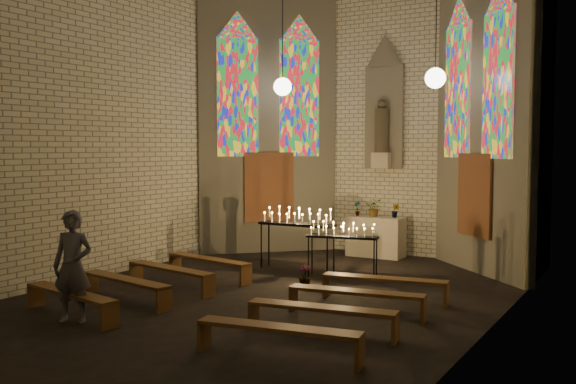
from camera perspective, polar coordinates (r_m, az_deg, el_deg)
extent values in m
plane|color=black|center=(11.54, -2.97, -9.69)|extent=(12.00, 12.00, 0.00)
cube|color=beige|center=(16.56, 8.64, 6.61)|extent=(8.00, 0.02, 7.00)
cube|color=beige|center=(13.86, -17.03, 7.00)|extent=(0.02, 12.00, 7.00)
cube|color=beige|center=(9.62, 17.42, 8.40)|extent=(0.02, 12.00, 7.00)
cube|color=beige|center=(16.72, -1.83, 6.63)|extent=(2.72, 2.72, 7.00)
cube|color=beige|center=(14.52, 16.93, 6.86)|extent=(2.72, 2.72, 7.00)
cube|color=#4C3F8C|center=(16.43, -4.50, 8.42)|extent=(0.78, 0.78, 3.00)
cube|color=#4C3F8C|center=(16.79, 1.02, 8.33)|extent=(0.78, 0.78, 3.00)
cube|color=#4C3F8C|center=(15.18, 14.85, 8.66)|extent=(0.78, 0.78, 3.00)
cube|color=#4C3F8C|center=(13.79, 18.16, 9.08)|extent=(0.78, 0.78, 3.00)
cube|color=brown|center=(16.56, -1.69, 0.43)|extent=(0.95, 0.95, 1.80)
cube|color=brown|center=(14.45, 16.21, -0.25)|extent=(0.95, 0.95, 1.80)
cube|color=gray|center=(16.49, 8.54, 6.63)|extent=(1.00, 0.12, 2.60)
cone|color=gray|center=(16.65, 8.60, 12.31)|extent=(1.00, 1.00, 0.80)
cube|color=beige|center=(16.35, 8.31, 2.80)|extent=(0.45, 0.30, 0.40)
cylinder|color=brown|center=(16.35, 8.34, 5.42)|extent=(0.36, 0.36, 1.10)
sphere|color=brown|center=(16.38, 8.36, 7.70)|extent=(0.26, 0.26, 0.26)
sphere|color=white|center=(15.77, -0.48, 9.34)|extent=(0.44, 0.44, 0.44)
cylinder|color=black|center=(15.96, -0.48, 14.36)|extent=(0.02, 0.02, 2.80)
sphere|color=white|center=(14.19, 12.97, 9.84)|extent=(0.44, 0.44, 0.44)
cylinder|color=black|center=(14.40, 13.06, 15.39)|extent=(0.02, 0.02, 2.80)
cube|color=beige|center=(16.19, 7.80, -3.96)|extent=(1.40, 0.60, 1.00)
imported|color=#4C723F|center=(16.33, 6.17, -1.44)|extent=(0.23, 0.20, 0.38)
imported|color=#4C723F|center=(16.18, 7.69, -1.39)|extent=(0.50, 0.46, 0.44)
imported|color=#4C723F|center=(16.00, 9.52, -1.64)|extent=(0.21, 0.18, 0.35)
imported|color=#4C723F|center=(12.66, 1.51, -7.49)|extent=(0.26, 0.26, 0.42)
cube|color=black|center=(14.28, 0.80, -2.89)|extent=(1.78, 0.47, 0.06)
cylinder|color=black|center=(14.62, -2.39, -4.79)|extent=(0.03, 0.03, 1.00)
cylinder|color=black|center=(13.84, 3.51, -5.30)|extent=(0.03, 0.03, 1.00)
cylinder|color=black|center=(14.90, -1.72, -4.62)|extent=(0.03, 0.03, 1.00)
cylinder|color=black|center=(14.13, 4.10, -5.10)|extent=(0.03, 0.03, 1.00)
cube|color=black|center=(13.50, 4.85, -3.99)|extent=(1.53, 0.67, 0.05)
cylinder|color=black|center=(13.62, 1.82, -5.78)|extent=(0.03, 0.03, 0.84)
cylinder|color=black|center=(13.30, 7.65, -6.05)|extent=(0.03, 0.03, 0.84)
cylinder|color=black|center=(13.88, 2.15, -5.59)|extent=(0.03, 0.03, 0.84)
cylinder|color=black|center=(13.57, 7.87, -5.85)|extent=(0.03, 0.03, 0.84)
cube|color=brown|center=(13.55, -7.07, -5.94)|extent=(2.24, 0.68, 0.05)
cube|color=brown|center=(14.39, -10.00, -6.20)|extent=(0.10, 0.32, 0.40)
cube|color=brown|center=(12.82, -3.76, -7.40)|extent=(0.10, 0.32, 0.40)
cube|color=brown|center=(11.61, 8.57, -7.64)|extent=(2.24, 0.68, 0.05)
cube|color=brown|center=(11.92, 3.42, -8.27)|extent=(0.10, 0.32, 0.40)
cube|color=brown|center=(11.47, 13.91, -8.87)|extent=(0.10, 0.32, 0.40)
cube|color=brown|center=(12.64, -10.43, -6.70)|extent=(2.24, 0.68, 0.05)
cube|color=brown|center=(13.52, -13.35, -6.90)|extent=(0.10, 0.32, 0.40)
cube|color=brown|center=(11.87, -7.08, -8.34)|extent=(0.10, 0.32, 0.40)
cube|color=brown|center=(10.53, 6.07, -8.82)|extent=(2.24, 0.68, 0.05)
cube|color=brown|center=(10.89, 0.48, -9.44)|extent=(0.10, 0.32, 0.40)
cube|color=brown|center=(10.36, 11.96, -10.24)|extent=(0.10, 0.32, 0.40)
cube|color=brown|center=(11.78, -14.30, -7.55)|extent=(2.24, 0.68, 0.05)
cube|color=brown|center=(12.70, -17.14, -7.68)|extent=(0.10, 0.32, 0.40)
cube|color=brown|center=(10.97, -10.97, -9.41)|extent=(0.10, 0.32, 0.40)
cube|color=brown|center=(9.48, 3.00, -10.25)|extent=(2.24, 0.68, 0.05)
cube|color=brown|center=(9.91, -3.08, -10.81)|extent=(0.10, 0.32, 0.40)
cube|color=brown|center=(9.27, 9.52, -11.91)|extent=(0.10, 0.32, 0.40)
cube|color=brown|center=(10.98, -18.78, -8.48)|extent=(2.24, 0.68, 0.05)
cube|color=brown|center=(11.95, -21.46, -8.51)|extent=(0.10, 0.32, 0.40)
cube|color=brown|center=(10.14, -15.56, -10.61)|extent=(0.10, 0.32, 0.40)
cube|color=brown|center=(8.47, -0.86, -11.98)|extent=(2.24, 0.68, 0.05)
cube|color=brown|center=(8.97, -7.44, -12.42)|extent=(0.10, 0.32, 0.40)
cube|color=brown|center=(8.21, 6.39, -14.00)|extent=(0.10, 0.32, 0.40)
imported|color=#53535E|center=(10.60, -18.59, -6.28)|extent=(0.75, 0.61, 1.76)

